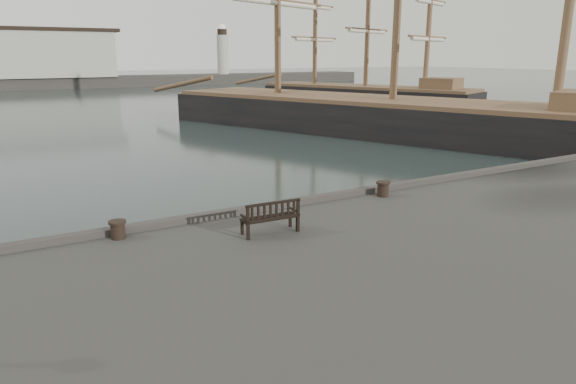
% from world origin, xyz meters
% --- Properties ---
extents(ground, '(400.00, 400.00, 0.00)m').
position_xyz_m(ground, '(0.00, 0.00, 0.00)').
color(ground, black).
rests_on(ground, ground).
extents(bench, '(1.50, 0.59, 0.84)m').
position_xyz_m(bench, '(-0.38, -2.03, 1.83)').
color(bench, black).
rests_on(bench, quay).
extents(bollard_left, '(0.52, 0.52, 0.45)m').
position_xyz_m(bollard_left, '(-3.80, -0.50, 1.78)').
color(bollard_left, black).
rests_on(bollard_left, quay).
extents(bollard_right, '(0.51, 0.51, 0.47)m').
position_xyz_m(bollard_right, '(4.38, -0.69, 1.80)').
color(bollard_right, black).
rests_on(bollard_right, quay).
extents(tall_ship_main, '(22.55, 40.18, 30.09)m').
position_xyz_m(tall_ship_main, '(20.37, 17.30, 0.76)').
color(tall_ship_main, black).
rests_on(tall_ship_main, ground).
extents(tall_ship_far, '(14.55, 26.21, 22.24)m').
position_xyz_m(tall_ship_far, '(31.58, 34.91, 0.75)').
color(tall_ship_far, black).
rests_on(tall_ship_far, ground).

